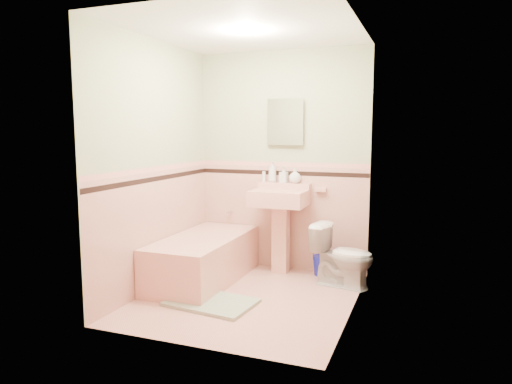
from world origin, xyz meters
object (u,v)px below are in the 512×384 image
(soap_bottle_left, at_px, (272,172))
(bucket, at_px, (323,266))
(bathtub, at_px, (204,260))
(medicine_cabinet, at_px, (286,122))
(soap_bottle_right, at_px, (295,176))
(toilet, at_px, (343,256))
(shoe, at_px, (200,295))
(sink, at_px, (279,232))
(soap_bottle_mid, at_px, (284,175))

(soap_bottle_left, bearing_deg, bucket, -7.48)
(bathtub, bearing_deg, medicine_cabinet, 47.42)
(soap_bottle_right, bearing_deg, soap_bottle_left, 180.00)
(soap_bottle_left, relative_size, toilet, 0.38)
(soap_bottle_right, relative_size, shoe, 1.18)
(sink, height_order, medicine_cabinet, medicine_cabinet)
(soap_bottle_right, height_order, bucket, soap_bottle_right)
(bucket, distance_m, shoe, 1.51)
(sink, distance_m, soap_bottle_right, 0.66)
(bathtub, height_order, soap_bottle_right, soap_bottle_right)
(soap_bottle_left, height_order, toilet, soap_bottle_left)
(soap_bottle_mid, height_order, soap_bottle_right, soap_bottle_mid)
(sink, bearing_deg, toilet, -14.00)
(soap_bottle_left, distance_m, soap_bottle_mid, 0.14)
(shoe, bearing_deg, medicine_cabinet, 67.83)
(sink, xyz_separation_m, soap_bottle_left, (-0.14, 0.18, 0.66))
(sink, bearing_deg, soap_bottle_right, 55.01)
(soap_bottle_left, bearing_deg, toilet, -22.32)
(soap_bottle_mid, height_order, shoe, soap_bottle_mid)
(sink, relative_size, soap_bottle_right, 5.59)
(soap_bottle_left, height_order, soap_bottle_right, soap_bottle_left)
(soap_bottle_mid, relative_size, soap_bottle_right, 1.06)
(bathtub, relative_size, sink, 1.58)
(sink, distance_m, toilet, 0.79)
(medicine_cabinet, height_order, soap_bottle_mid, medicine_cabinet)
(sink, distance_m, soap_bottle_left, 0.70)
(soap_bottle_right, xyz_separation_m, toilet, (0.63, -0.37, -0.78))
(soap_bottle_mid, distance_m, bucket, 1.11)
(toilet, bearing_deg, shoe, 137.73)
(medicine_cabinet, xyz_separation_m, toilet, (0.75, -0.40, -1.38))
(soap_bottle_left, distance_m, soap_bottle_right, 0.27)
(sink, xyz_separation_m, soap_bottle_right, (0.13, 0.18, 0.62))
(soap_bottle_mid, xyz_separation_m, soap_bottle_right, (0.13, 0.00, -0.00))
(soap_bottle_right, distance_m, bucket, 1.05)
(medicine_cabinet, bearing_deg, sink, -90.00)
(soap_bottle_mid, relative_size, toilet, 0.28)
(sink, xyz_separation_m, shoe, (-0.43, -1.11, -0.41))
(bucket, bearing_deg, medicine_cabinet, 166.86)
(soap_bottle_left, bearing_deg, shoe, -102.75)
(medicine_cabinet, relative_size, soap_bottle_left, 1.83)
(shoe, bearing_deg, soap_bottle_right, 62.55)
(medicine_cabinet, distance_m, soap_bottle_right, 0.61)
(bathtub, distance_m, shoe, 0.65)
(toilet, distance_m, shoe, 1.52)
(soap_bottle_left, height_order, shoe, soap_bottle_left)
(sink, relative_size, toilet, 1.48)
(toilet, bearing_deg, sink, 85.99)
(soap_bottle_left, distance_m, toilet, 1.26)
(toilet, height_order, bucket, toilet)
(medicine_cabinet, relative_size, shoe, 3.06)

